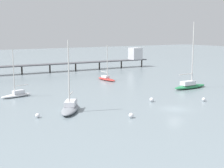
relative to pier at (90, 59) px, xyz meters
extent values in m
plane|color=gray|center=(-14.80, -59.07, -3.64)|extent=(400.00, 400.00, 0.00)
cube|color=#4C4C51|center=(-14.80, 0.56, -0.98)|extent=(75.70, 6.56, 0.30)
cylinder|color=#38332D|center=(-24.00, 0.91, -2.38)|extent=(0.50, 0.50, 2.51)
cylinder|color=#38332D|center=(-14.80, 0.56, -2.38)|extent=(0.50, 0.50, 2.51)
cylinder|color=#38332D|center=(-5.61, 0.21, -2.38)|extent=(0.50, 0.50, 2.51)
cylinder|color=#38332D|center=(3.58, -0.14, -2.38)|extent=(0.50, 0.50, 2.51)
cylinder|color=#38332D|center=(12.78, -0.48, -2.38)|extent=(0.50, 0.50, 2.51)
cylinder|color=#38332D|center=(21.97, -0.83, -2.38)|extent=(0.50, 0.50, 2.51)
cube|color=silver|center=(18.98, -0.72, 1.36)|extent=(4.15, 4.15, 4.38)
ellipsoid|color=gray|center=(-31.21, -51.14, -3.18)|extent=(6.91, 8.46, 0.93)
cube|color=silver|center=(-30.82, -50.58, -2.29)|extent=(3.28, 3.66, 0.84)
cylinder|color=silver|center=(-31.45, -51.49, 2.86)|extent=(0.22, 0.22, 11.16)
cylinder|color=silver|center=(-30.60, -50.25, -0.71)|extent=(1.85, 2.59, 0.18)
ellipsoid|color=white|center=(-35.53, -34.11, -3.30)|extent=(6.70, 2.85, 0.68)
cube|color=silver|center=(-35.02, -34.01, -2.62)|extent=(2.50, 1.57, 0.68)
cylinder|color=silver|center=(-35.85, -34.17, 1.60)|extent=(0.20, 0.20, 9.11)
cylinder|color=silver|center=(-34.30, -33.87, -1.32)|extent=(3.14, 0.76, 0.16)
ellipsoid|color=red|center=(-8.02, -24.47, -3.31)|extent=(2.34, 7.56, 0.66)
cube|color=silver|center=(-8.07, -23.87, -2.69)|extent=(1.44, 2.53, 0.58)
cylinder|color=silver|center=(-7.99, -24.84, 1.51)|extent=(0.21, 0.21, 8.98)
cylinder|color=silver|center=(-8.11, -23.30, -1.37)|extent=(0.39, 3.09, 0.17)
ellipsoid|color=#287F4C|center=(2.40, -45.70, -3.21)|extent=(9.91, 2.73, 0.86)
cube|color=silver|center=(1.61, -45.73, -2.30)|extent=(3.70, 1.81, 0.96)
cylinder|color=silver|center=(2.89, -45.69, 4.59)|extent=(0.24, 0.24, 14.75)
cylinder|color=silver|center=(0.74, -45.76, -0.13)|extent=(4.29, 0.33, 0.19)
sphere|color=silver|center=(-37.18, -52.02, -3.28)|extent=(0.73, 0.73, 0.73)
sphere|color=silver|center=(-5.74, -57.36, -3.28)|extent=(0.73, 0.73, 0.73)
sphere|color=silver|center=(-24.74, -59.86, -3.24)|extent=(0.80, 0.80, 0.80)
sphere|color=silver|center=(-14.65, -52.41, -3.22)|extent=(0.84, 0.84, 0.84)
camera|label=1|loc=(-53.15, -99.81, 9.84)|focal=51.66mm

